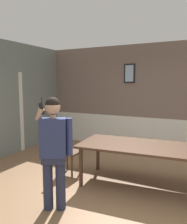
# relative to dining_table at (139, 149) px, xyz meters

# --- Properties ---
(ground_plane) EXTENTS (6.96, 6.96, 0.00)m
(ground_plane) POSITION_rel_dining_table_xyz_m (-0.31, -0.47, -0.67)
(ground_plane) COLOR #846042
(room_back_partition) EXTENTS (6.33, 0.17, 2.86)m
(room_back_partition) POSITION_rel_dining_table_xyz_m (-0.32, 2.35, 0.71)
(room_back_partition) COLOR #756056
(room_back_partition) RESTS_ON ground_plane
(dining_table) EXTENTS (2.16, 1.21, 0.74)m
(dining_table) POSITION_rel_dining_table_xyz_m (0.00, 0.00, 0.00)
(dining_table) COLOR #4C3323
(dining_table) RESTS_ON ground_plane
(chair_by_doorway) EXTENTS (0.41, 0.41, 0.93)m
(chair_by_doorway) POSITION_rel_dining_table_xyz_m (-1.42, -0.12, -0.21)
(chair_by_doorway) COLOR #513823
(chair_by_doorway) RESTS_ON ground_plane
(person_figure) EXTENTS (0.47, 0.34, 1.62)m
(person_figure) POSITION_rel_dining_table_xyz_m (-0.85, -1.32, 0.25)
(person_figure) COLOR #282E49
(person_figure) RESTS_ON ground_plane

